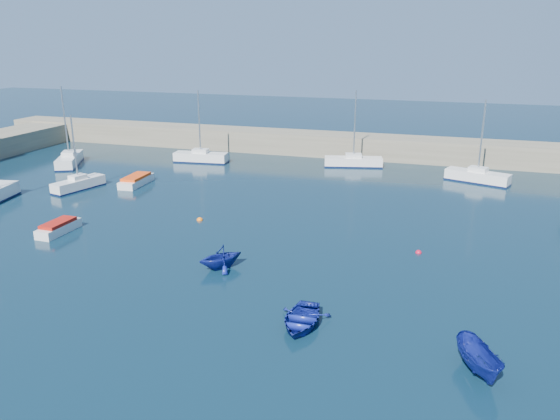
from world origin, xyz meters
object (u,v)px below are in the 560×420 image
(sailboat_5, at_px, (201,157))
(motorboat_2, at_px, (136,180))
(dinghy_center, at_px, (301,319))
(sailboat_6, at_px, (353,161))
(dinghy_right, at_px, (479,360))
(sailboat_7, at_px, (477,176))
(sailboat_3, at_px, (78,184))
(motorboat_1, at_px, (59,227))
(dinghy_left, at_px, (221,257))
(sailboat_4, at_px, (70,159))

(sailboat_5, xyz_separation_m, motorboat_2, (-1.65, -11.21, -0.17))
(dinghy_center, bearing_deg, sailboat_6, 95.21)
(dinghy_center, bearing_deg, dinghy_right, -11.64)
(sailboat_6, height_order, dinghy_center, sailboat_6)
(sailboat_7, xyz_separation_m, dinghy_center, (-9.21, -32.88, -0.24))
(sailboat_3, bearing_deg, dinghy_center, -19.74)
(sailboat_6, bearing_deg, motorboat_2, 113.81)
(motorboat_1, distance_m, dinghy_left, 14.33)
(sailboat_6, relative_size, motorboat_1, 2.27)
(sailboat_3, bearing_deg, motorboat_1, -45.01)
(sailboat_6, height_order, motorboat_1, sailboat_6)
(motorboat_2, xyz_separation_m, dinghy_center, (22.88, -21.68, -0.07))
(dinghy_left, bearing_deg, sailboat_5, 158.15)
(sailboat_6, bearing_deg, motorboat_1, 135.59)
(motorboat_1, bearing_deg, sailboat_5, 91.52)
(motorboat_2, bearing_deg, sailboat_7, 15.65)
(sailboat_4, height_order, sailboat_5, sailboat_4)
(dinghy_left, relative_size, dinghy_right, 0.85)
(sailboat_3, bearing_deg, sailboat_5, 81.94)
(sailboat_6, relative_size, dinghy_right, 2.49)
(sailboat_5, bearing_deg, dinghy_center, -153.16)
(dinghy_right, bearing_deg, dinghy_left, 131.74)
(sailboat_3, distance_m, sailboat_7, 39.15)
(dinghy_left, distance_m, dinghy_right, 16.73)
(sailboat_5, distance_m, motorboat_2, 11.33)
(sailboat_7, relative_size, dinghy_right, 2.43)
(dinghy_right, bearing_deg, sailboat_5, 107.26)
(dinghy_right, bearing_deg, sailboat_7, 65.24)
(dinghy_left, bearing_deg, motorboat_2, 175.14)
(sailboat_7, relative_size, motorboat_2, 1.75)
(dinghy_left, xyz_separation_m, dinghy_right, (15.18, -7.03, -0.11))
(motorboat_1, distance_m, dinghy_right, 30.78)
(sailboat_3, distance_m, sailboat_4, 11.46)
(sailboat_6, xyz_separation_m, motorboat_2, (-18.96, -14.43, -0.13))
(sailboat_4, xyz_separation_m, dinghy_center, (34.85, -27.04, -0.25))
(motorboat_2, bearing_deg, dinghy_right, -40.21)
(sailboat_5, relative_size, motorboat_1, 2.22)
(sailboat_6, distance_m, sailboat_7, 13.52)
(motorboat_1, distance_m, dinghy_center, 22.31)
(sailboat_6, height_order, dinghy_left, sailboat_6)
(sailboat_4, bearing_deg, sailboat_3, -74.95)
(sailboat_3, height_order, dinghy_left, sailboat_3)
(sailboat_3, xyz_separation_m, dinghy_left, (20.44, -13.05, 0.19))
(sailboat_3, xyz_separation_m, sailboat_5, (5.97, 14.40, 0.05))
(sailboat_7, bearing_deg, motorboat_1, 149.24)
(dinghy_right, bearing_deg, motorboat_2, 119.94)
(sailboat_3, height_order, motorboat_1, sailboat_3)
(sailboat_4, height_order, motorboat_2, sailboat_4)
(sailboat_5, distance_m, sailboat_6, 17.61)
(sailboat_3, height_order, dinghy_right, sailboat_3)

